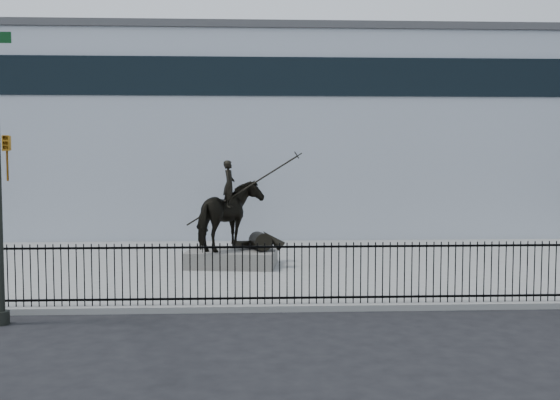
{
  "coord_description": "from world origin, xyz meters",
  "views": [
    {
      "loc": [
        -1.47,
        -14.42,
        3.78
      ],
      "look_at": [
        -0.51,
        6.0,
        2.35
      ],
      "focal_mm": 42.0,
      "sensor_mm": 36.0,
      "label": 1
    }
  ],
  "objects": [
    {
      "name": "building",
      "position": [
        0.0,
        20.0,
        4.5
      ],
      "size": [
        44.0,
        14.0,
        9.0
      ],
      "primitive_type": "cube",
      "color": "#B4BAC5",
      "rests_on": "ground"
    },
    {
      "name": "equestrian_statue",
      "position": [
        -1.98,
        6.72,
        1.78
      ],
      "size": [
        3.59,
        2.46,
        3.06
      ],
      "rotation": [
        0.0,
        0.0,
        -0.13
      ],
      "color": "black",
      "rests_on": "statue_plinth"
    },
    {
      "name": "ground",
      "position": [
        0.0,
        0.0,
        0.0
      ],
      "size": [
        120.0,
        120.0,
        0.0
      ],
      "primitive_type": "plane",
      "color": "black",
      "rests_on": "ground"
    },
    {
      "name": "picket_fence",
      "position": [
        0.0,
        1.25,
        0.9
      ],
      "size": [
        22.1,
        0.1,
        1.5
      ],
      "color": "black",
      "rests_on": "plaza"
    },
    {
      "name": "plaza",
      "position": [
        0.0,
        7.0,
        0.07
      ],
      "size": [
        30.0,
        12.0,
        0.15
      ],
      "primitive_type": "cube",
      "color": "gray",
      "rests_on": "ground"
    },
    {
      "name": "statue_plinth",
      "position": [
        -2.03,
        6.73,
        0.41
      ],
      "size": [
        3.04,
        2.28,
        0.53
      ],
      "primitive_type": "cube",
      "rotation": [
        0.0,
        0.0,
        -0.13
      ],
      "color": "#5B5853",
      "rests_on": "plaza"
    }
  ]
}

